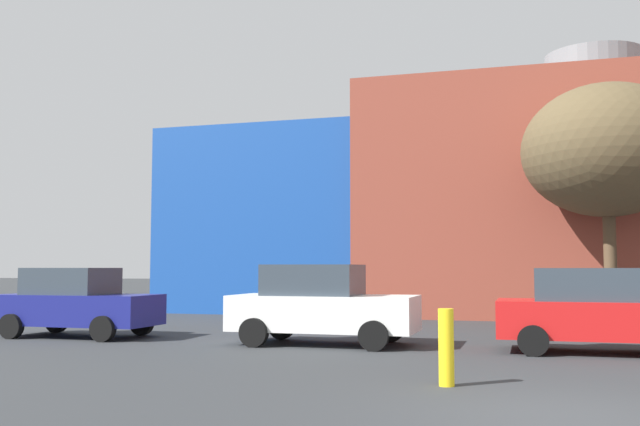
{
  "coord_description": "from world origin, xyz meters",
  "views": [
    {
      "loc": [
        -0.45,
        -9.37,
        1.82
      ],
      "look_at": [
        -6.09,
        9.82,
        3.36
      ],
      "focal_mm": 39.99,
      "sensor_mm": 36.0,
      "label": 1
    }
  ],
  "objects_px": {
    "parked_car_1": "(321,305)",
    "bollard_yellow_0": "(446,347)",
    "bare_tree_0": "(607,151)",
    "parked_car_0": "(77,302)",
    "parked_car_2": "(595,311)"
  },
  "relations": [
    {
      "from": "parked_car_0",
      "to": "parked_car_1",
      "type": "distance_m",
      "value": 6.76
    },
    {
      "from": "parked_car_0",
      "to": "bare_tree_0",
      "type": "bearing_deg",
      "value": 26.69
    },
    {
      "from": "bare_tree_0",
      "to": "bollard_yellow_0",
      "type": "bearing_deg",
      "value": -106.65
    },
    {
      "from": "parked_car_1",
      "to": "bare_tree_0",
      "type": "distance_m",
      "value": 10.98
    },
    {
      "from": "parked_car_0",
      "to": "parked_car_2",
      "type": "bearing_deg",
      "value": 0.0
    },
    {
      "from": "parked_car_1",
      "to": "parked_car_2",
      "type": "distance_m",
      "value": 6.11
    },
    {
      "from": "bare_tree_0",
      "to": "bollard_yellow_0",
      "type": "distance_m",
      "value": 13.6
    },
    {
      "from": "parked_car_0",
      "to": "parked_car_1",
      "type": "xyz_separation_m",
      "value": [
        6.76,
        -0.0,
        0.04
      ]
    },
    {
      "from": "parked_car_1",
      "to": "bare_tree_0",
      "type": "xyz_separation_m",
      "value": [
        7.17,
        7.0,
        4.49
      ]
    },
    {
      "from": "parked_car_0",
      "to": "parked_car_1",
      "type": "height_order",
      "value": "parked_car_1"
    },
    {
      "from": "parked_car_0",
      "to": "bollard_yellow_0",
      "type": "bearing_deg",
      "value": -26.69
    },
    {
      "from": "parked_car_1",
      "to": "bollard_yellow_0",
      "type": "height_order",
      "value": "parked_car_1"
    },
    {
      "from": "parked_car_0",
      "to": "parked_car_1",
      "type": "relative_size",
      "value": 0.96
    },
    {
      "from": "bollard_yellow_0",
      "to": "parked_car_1",
      "type": "bearing_deg",
      "value": 124.29
    },
    {
      "from": "parked_car_1",
      "to": "bollard_yellow_0",
      "type": "bearing_deg",
      "value": -55.71
    }
  ]
}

